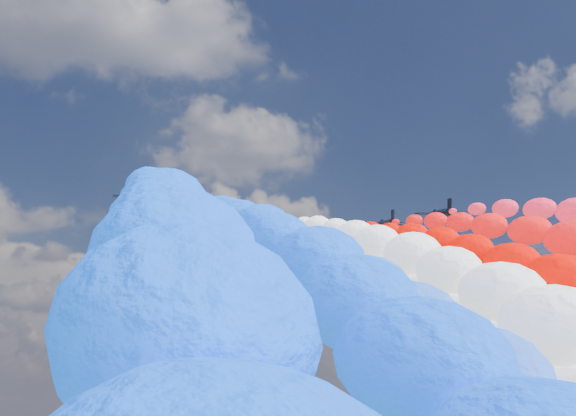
{
  "coord_description": "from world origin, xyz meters",
  "views": [
    {
      "loc": [
        -27.66,
        -127.37,
        61.56
      ],
      "look_at": [
        0.0,
        4.0,
        96.68
      ],
      "focal_mm": 47.57,
      "sensor_mm": 36.0,
      "label": 1
    }
  ],
  "objects": [
    {
      "name": "jet_6",
      "position": [
        18.68,
        4.0,
        94.68
      ],
      "size": [
        9.74,
        13.0,
        4.83
      ],
      "primitive_type": null,
      "rotation": [
        0.18,
        0.0,
        -0.04
      ],
      "color": "black"
    },
    {
      "name": "jet_7",
      "position": [
        25.56,
        -5.37,
        94.68
      ],
      "size": [
        9.5,
        12.83,
        4.83
      ],
      "primitive_type": null,
      "rotation": [
        0.18,
        0.0,
        -0.03
      ],
      "color": "black"
    },
    {
      "name": "jet_5",
      "position": [
        10.81,
        12.09,
        94.68
      ],
      "size": [
        9.23,
        12.64,
        4.83
      ],
      "primitive_type": null,
      "rotation": [
        0.18,
        0.0,
        -0.0
      ],
      "color": "black"
    },
    {
      "name": "jet_3",
      "position": [
        -0.8,
        10.71,
        94.68
      ],
      "size": [
        9.73,
        12.99,
        4.83
      ],
      "primitive_type": null,
      "rotation": [
        0.18,
        0.0,
        0.04
      ],
      "color": "black"
    },
    {
      "name": "jet_0",
      "position": [
        -26.35,
        -5.76,
        94.68
      ],
      "size": [
        9.99,
        13.18,
        4.83
      ],
      "primitive_type": null,
      "rotation": [
        0.18,
        0.0,
        0.07
      ],
      "color": "black"
    },
    {
      "name": "trail_0",
      "position": [
        -26.35,
        -69.3,
        74.85
      ],
      "size": [
        6.48,
        123.28,
        44.32
      ],
      "primitive_type": null,
      "color": "#0A48F8"
    },
    {
      "name": "jet_1",
      "position": [
        -17.19,
        3.27,
        94.68
      ],
      "size": [
        9.43,
        12.78,
        4.83
      ],
      "primitive_type": null,
      "rotation": [
        0.18,
        0.0,
        0.02
      ],
      "color": "black"
    },
    {
      "name": "jet_4",
      "position": [
        1.5,
        20.38,
        94.68
      ],
      "size": [
        9.83,
        13.06,
        4.83
      ],
      "primitive_type": null,
      "rotation": [
        0.18,
        0.0,
        -0.05
      ],
      "color": "black"
    },
    {
      "name": "trail_5",
      "position": [
        10.81,
        -51.45,
        74.85
      ],
      "size": [
        6.48,
        123.28,
        44.32
      ],
      "primitive_type": null,
      "color": "#CF0700"
    },
    {
      "name": "jet_2",
      "position": [
        -10.8,
        11.62,
        94.68
      ],
      "size": [
        9.37,
        12.74,
        4.83
      ],
      "primitive_type": null,
      "rotation": [
        0.18,
        0.0,
        -0.01
      ],
      "color": "black"
    },
    {
      "name": "trail_3",
      "position": [
        -0.8,
        -52.83,
        74.85
      ],
      "size": [
        6.48,
        123.28,
        44.32
      ],
      "primitive_type": null,
      "color": "white"
    },
    {
      "name": "trail_2",
      "position": [
        -10.8,
        -51.92,
        74.85
      ],
      "size": [
        6.48,
        123.28,
        44.32
      ],
      "primitive_type": null,
      "color": "blue"
    },
    {
      "name": "trail_4",
      "position": [
        1.5,
        -43.17,
        74.85
      ],
      "size": [
        6.48,
        123.28,
        44.32
      ],
      "primitive_type": null,
      "color": "white"
    },
    {
      "name": "trail_1",
      "position": [
        -17.19,
        -60.27,
        74.85
      ],
      "size": [
        6.48,
        123.28,
        44.32
      ],
      "primitive_type": null,
      "color": "blue"
    }
  ]
}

